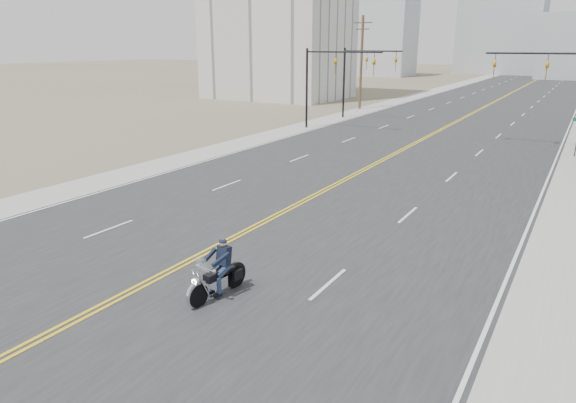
# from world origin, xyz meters

# --- Properties ---
(ground_plane) EXTENTS (400.00, 400.00, 0.00)m
(ground_plane) POSITION_xyz_m (0.00, 0.00, 0.00)
(ground_plane) COLOR #776D56
(ground_plane) RESTS_ON ground
(road) EXTENTS (20.00, 200.00, 0.01)m
(road) POSITION_xyz_m (0.00, 70.00, 0.01)
(road) COLOR #303033
(road) RESTS_ON ground
(sidewalk_left) EXTENTS (3.00, 200.00, 0.01)m
(sidewalk_left) POSITION_xyz_m (-11.50, 70.00, 0.01)
(sidewalk_left) COLOR #A5A5A0
(sidewalk_left) RESTS_ON ground
(traffic_mast_left) EXTENTS (7.10, 0.26, 7.00)m
(traffic_mast_left) POSITION_xyz_m (-8.98, 32.00, 4.94)
(traffic_mast_left) COLOR black
(traffic_mast_left) RESTS_ON ground
(traffic_mast_right) EXTENTS (7.10, 0.26, 7.00)m
(traffic_mast_right) POSITION_xyz_m (8.98, 32.00, 4.94)
(traffic_mast_right) COLOR black
(traffic_mast_right) RESTS_ON ground
(traffic_mast_far) EXTENTS (6.10, 0.26, 7.00)m
(traffic_mast_far) POSITION_xyz_m (-9.31, 40.00, 4.87)
(traffic_mast_far) COLOR black
(traffic_mast_far) RESTS_ON ground
(utility_pole_left) EXTENTS (2.20, 0.30, 10.50)m
(utility_pole_left) POSITION_xyz_m (-12.50, 48.00, 5.48)
(utility_pole_left) COLOR brown
(utility_pole_left) RESTS_ON ground
(haze_bldg_a) EXTENTS (14.00, 12.00, 22.00)m
(haze_bldg_a) POSITION_xyz_m (-35.00, 115.00, 11.00)
(haze_bldg_a) COLOR #B7BCC6
(haze_bldg_a) RESTS_ON ground
(haze_bldg_d) EXTENTS (20.00, 15.00, 26.00)m
(haze_bldg_d) POSITION_xyz_m (-12.00, 140.00, 13.00)
(haze_bldg_d) COLOR #ADB2B7
(haze_bldg_d) RESTS_ON ground
(haze_bldg_f) EXTENTS (12.00, 12.00, 16.00)m
(haze_bldg_f) POSITION_xyz_m (-50.00, 130.00, 8.00)
(haze_bldg_f) COLOR #ADB2B7
(haze_bldg_f) RESTS_ON ground
(motorcyclist) EXTENTS (1.20, 2.34, 1.76)m
(motorcyclist) POSITION_xyz_m (2.48, 1.60, 0.88)
(motorcyclist) COLOR black
(motorcyclist) RESTS_ON ground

